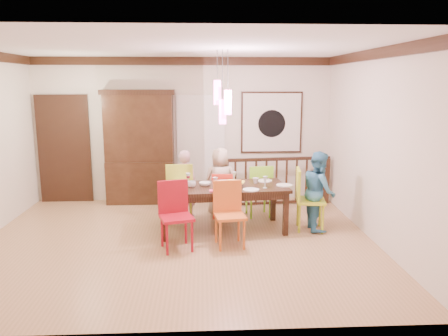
{
  "coord_description": "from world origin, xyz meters",
  "views": [
    {
      "loc": [
        0.38,
        -6.41,
        2.4
      ],
      "look_at": [
        0.73,
        0.54,
        1.04
      ],
      "focal_mm": 35.0,
      "sensor_mm": 36.0,
      "label": 1
    }
  ],
  "objects_px": {
    "person_far_mid": "(220,182)",
    "person_end_right": "(319,191)",
    "balustrade": "(276,180)",
    "chair_end_right": "(311,195)",
    "chair_far_left": "(180,186)",
    "dining_table": "(223,191)",
    "china_hutch": "(140,147)",
    "person_far_left": "(185,183)"
  },
  "relations": [
    {
      "from": "person_far_mid",
      "to": "dining_table",
      "type": "bearing_deg",
      "value": 83.74
    },
    {
      "from": "dining_table",
      "to": "person_end_right",
      "type": "relative_size",
      "value": 1.65
    },
    {
      "from": "china_hutch",
      "to": "person_end_right",
      "type": "xyz_separation_m",
      "value": [
        3.16,
        -1.83,
        -0.49
      ]
    },
    {
      "from": "dining_table",
      "to": "china_hutch",
      "type": "xyz_separation_m",
      "value": [
        -1.57,
        1.81,
        0.47
      ]
    },
    {
      "from": "person_end_right",
      "to": "chair_far_left",
      "type": "bearing_deg",
      "value": 72.97
    },
    {
      "from": "chair_end_right",
      "to": "person_end_right",
      "type": "bearing_deg",
      "value": -71.2
    },
    {
      "from": "china_hutch",
      "to": "balustrade",
      "type": "relative_size",
      "value": 1.04
    },
    {
      "from": "china_hutch",
      "to": "chair_far_left",
      "type": "bearing_deg",
      "value": -53.4
    },
    {
      "from": "balustrade",
      "to": "chair_far_left",
      "type": "bearing_deg",
      "value": -163.22
    },
    {
      "from": "dining_table",
      "to": "chair_end_right",
      "type": "xyz_separation_m",
      "value": [
        1.45,
        -0.04,
        -0.08
      ]
    },
    {
      "from": "balustrade",
      "to": "person_far_left",
      "type": "xyz_separation_m",
      "value": [
        -1.78,
        -0.66,
        0.11
      ]
    },
    {
      "from": "chair_end_right",
      "to": "balustrade",
      "type": "relative_size",
      "value": 0.47
    },
    {
      "from": "chair_end_right",
      "to": "person_far_left",
      "type": "height_order",
      "value": "person_far_left"
    },
    {
      "from": "dining_table",
      "to": "person_end_right",
      "type": "distance_m",
      "value": 1.59
    },
    {
      "from": "person_far_left",
      "to": "person_end_right",
      "type": "xyz_separation_m",
      "value": [
        2.23,
        -0.82,
        0.04
      ]
    },
    {
      "from": "chair_far_left",
      "to": "balustrade",
      "type": "relative_size",
      "value": 0.47
    },
    {
      "from": "dining_table",
      "to": "person_far_mid",
      "type": "xyz_separation_m",
      "value": [
        0.0,
        0.84,
        -0.04
      ]
    },
    {
      "from": "chair_end_right",
      "to": "person_far_left",
      "type": "xyz_separation_m",
      "value": [
        -2.09,
        0.84,
        0.03
      ]
    },
    {
      "from": "balustrade",
      "to": "person_far_mid",
      "type": "xyz_separation_m",
      "value": [
        -1.13,
        -0.63,
        0.13
      ]
    },
    {
      "from": "person_far_left",
      "to": "person_far_mid",
      "type": "height_order",
      "value": "person_far_mid"
    },
    {
      "from": "dining_table",
      "to": "china_hutch",
      "type": "height_order",
      "value": "china_hutch"
    },
    {
      "from": "chair_end_right",
      "to": "person_end_right",
      "type": "relative_size",
      "value": 0.78
    },
    {
      "from": "balustrade",
      "to": "person_end_right",
      "type": "relative_size",
      "value": 1.67
    },
    {
      "from": "chair_end_right",
      "to": "balustrade",
      "type": "distance_m",
      "value": 1.54
    },
    {
      "from": "chair_far_left",
      "to": "person_end_right",
      "type": "distance_m",
      "value": 2.42
    },
    {
      "from": "chair_end_right",
      "to": "balustrade",
      "type": "xyz_separation_m",
      "value": [
        -0.31,
        1.5,
        -0.08
      ]
    },
    {
      "from": "person_far_mid",
      "to": "person_end_right",
      "type": "height_order",
      "value": "person_end_right"
    },
    {
      "from": "person_far_mid",
      "to": "person_end_right",
      "type": "distance_m",
      "value": 1.8
    },
    {
      "from": "balustrade",
      "to": "person_end_right",
      "type": "bearing_deg",
      "value": -79.27
    },
    {
      "from": "dining_table",
      "to": "balustrade",
      "type": "xyz_separation_m",
      "value": [
        1.14,
        1.46,
        -0.17
      ]
    },
    {
      "from": "chair_far_left",
      "to": "chair_end_right",
      "type": "relative_size",
      "value": 1.01
    },
    {
      "from": "chair_end_right",
      "to": "person_far_mid",
      "type": "bearing_deg",
      "value": 67.24
    },
    {
      "from": "chair_far_left",
      "to": "person_far_mid",
      "type": "relative_size",
      "value": 0.82
    },
    {
      "from": "chair_far_left",
      "to": "chair_end_right",
      "type": "bearing_deg",
      "value": 160.03
    },
    {
      "from": "dining_table",
      "to": "china_hutch",
      "type": "relative_size",
      "value": 0.95
    },
    {
      "from": "person_far_mid",
      "to": "chair_end_right",
      "type": "bearing_deg",
      "value": 142.62
    },
    {
      "from": "chair_end_right",
      "to": "balustrade",
      "type": "bearing_deg",
      "value": 20.16
    },
    {
      "from": "person_far_mid",
      "to": "person_end_right",
      "type": "relative_size",
      "value": 0.96
    },
    {
      "from": "chair_end_right",
      "to": "china_hutch",
      "type": "relative_size",
      "value": 0.45
    },
    {
      "from": "dining_table",
      "to": "chair_end_right",
      "type": "relative_size",
      "value": 2.11
    },
    {
      "from": "dining_table",
      "to": "person_far_mid",
      "type": "height_order",
      "value": "person_far_mid"
    },
    {
      "from": "chair_end_right",
      "to": "chair_far_left",
      "type": "bearing_deg",
      "value": 80.31
    }
  ]
}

